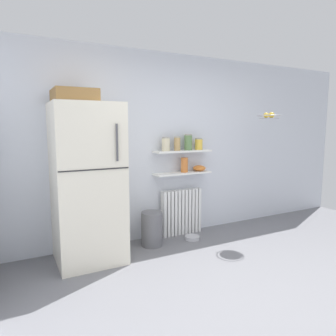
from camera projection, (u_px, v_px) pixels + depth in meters
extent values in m
plane|color=slate|center=(227.00, 279.00, 3.24)|extent=(7.04, 7.04, 0.00)
cube|color=silver|center=(161.00, 147.00, 4.43)|extent=(7.04, 0.10, 2.60)
cube|color=silver|center=(88.00, 184.00, 3.59)|extent=(0.76, 0.72, 1.85)
cube|color=#262628|center=(95.00, 170.00, 3.24)|extent=(0.74, 0.01, 0.01)
cylinder|color=#4C4C51|center=(117.00, 142.00, 3.30)|extent=(0.02, 0.02, 0.40)
cube|color=olive|center=(74.00, 96.00, 3.41)|extent=(0.45, 0.50, 0.14)
cube|color=white|center=(164.00, 214.00, 4.43)|extent=(0.04, 0.12, 0.67)
cube|color=white|center=(167.00, 214.00, 4.45)|extent=(0.04, 0.12, 0.67)
cube|color=white|center=(171.00, 213.00, 4.48)|extent=(0.04, 0.12, 0.67)
cube|color=white|center=(174.00, 213.00, 4.51)|extent=(0.04, 0.12, 0.67)
cube|color=white|center=(178.00, 212.00, 4.53)|extent=(0.04, 0.12, 0.67)
cube|color=white|center=(181.00, 212.00, 4.56)|extent=(0.04, 0.12, 0.67)
cube|color=white|center=(185.00, 211.00, 4.59)|extent=(0.04, 0.12, 0.67)
cube|color=white|center=(188.00, 211.00, 4.61)|extent=(0.04, 0.12, 0.67)
cube|color=white|center=(191.00, 210.00, 4.64)|extent=(0.04, 0.12, 0.67)
cube|color=white|center=(195.00, 210.00, 4.67)|extent=(0.04, 0.12, 0.67)
cube|color=white|center=(198.00, 209.00, 4.69)|extent=(0.04, 0.12, 0.67)
cube|color=white|center=(183.00, 173.00, 4.46)|extent=(0.86, 0.22, 0.02)
cube|color=white|center=(183.00, 151.00, 4.42)|extent=(0.86, 0.22, 0.02)
cylinder|color=beige|center=(166.00, 145.00, 4.28)|extent=(0.11, 0.11, 0.18)
cylinder|color=gray|center=(166.00, 138.00, 4.27)|extent=(0.10, 0.10, 0.02)
cylinder|color=tan|center=(177.00, 144.00, 4.36)|extent=(0.09, 0.09, 0.18)
cylinder|color=gray|center=(177.00, 137.00, 4.35)|extent=(0.08, 0.08, 0.02)
cylinder|color=#5B7F4C|center=(188.00, 143.00, 4.44)|extent=(0.11, 0.11, 0.21)
cylinder|color=gray|center=(188.00, 135.00, 4.43)|extent=(0.10, 0.10, 0.02)
cylinder|color=yellow|center=(199.00, 144.00, 4.53)|extent=(0.11, 0.11, 0.15)
cylinder|color=gray|center=(199.00, 139.00, 4.52)|extent=(0.10, 0.10, 0.02)
cylinder|color=#CC7033|center=(184.00, 165.00, 4.46)|extent=(0.10, 0.10, 0.21)
ellipsoid|color=orange|center=(199.00, 168.00, 4.58)|extent=(0.19, 0.19, 0.09)
cylinder|color=slate|center=(152.00, 229.00, 4.12)|extent=(0.28, 0.28, 0.46)
cylinder|color=#B7B7BC|center=(192.00, 238.00, 4.37)|extent=(0.21, 0.21, 0.05)
torus|color=#B2B2B7|center=(269.00, 116.00, 4.47)|extent=(0.34, 0.34, 0.01)
cylinder|color=#A8A8AD|center=(269.00, 118.00, 4.47)|extent=(0.28, 0.28, 0.01)
sphere|color=gold|center=(272.00, 115.00, 4.49)|extent=(0.09, 0.09, 0.09)
sphere|color=gold|center=(266.00, 115.00, 4.45)|extent=(0.08, 0.08, 0.08)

